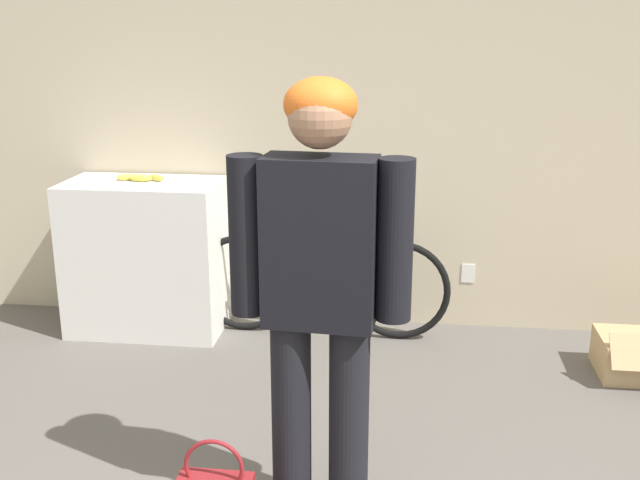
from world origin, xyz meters
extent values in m
cube|color=beige|center=(0.00, 2.79, 1.30)|extent=(8.00, 0.06, 2.60)
cube|color=white|center=(0.55, 2.76, 0.35)|extent=(0.08, 0.01, 0.12)
cube|color=white|center=(-1.43, 2.48, 0.47)|extent=(0.94, 0.52, 0.94)
cylinder|color=black|center=(-0.25, 0.74, 0.41)|extent=(0.15, 0.15, 0.81)
cylinder|color=black|center=(-0.03, 0.74, 0.41)|extent=(0.15, 0.15, 0.81)
cube|color=black|center=(-0.14, 0.74, 1.12)|extent=(0.41, 0.22, 0.61)
cylinder|color=black|center=(-0.40, 0.74, 1.13)|extent=(0.13, 0.13, 0.58)
cylinder|color=black|center=(0.12, 0.74, 1.13)|extent=(0.13, 0.13, 0.58)
sphere|color=#A37556|center=(-0.14, 0.74, 1.56)|extent=(0.22, 0.22, 0.22)
ellipsoid|color=orange|center=(-0.14, 0.75, 1.60)|extent=(0.25, 0.23, 0.19)
torus|color=black|center=(-0.84, 2.52, 0.31)|extent=(0.62, 0.06, 0.62)
torus|color=black|center=(0.12, 2.50, 0.31)|extent=(0.62, 0.06, 0.62)
cylinder|color=#237A38|center=(-0.66, 2.51, 0.29)|extent=(0.37, 0.04, 0.08)
cylinder|color=#237A38|center=(-0.70, 2.52, 0.47)|extent=(0.30, 0.04, 0.35)
cylinder|color=#237A38|center=(-0.52, 2.51, 0.45)|extent=(0.13, 0.04, 0.38)
cylinder|color=#237A38|center=(-0.23, 2.51, 0.44)|extent=(0.51, 0.05, 0.39)
cylinder|color=#237A38|center=(-0.28, 2.51, 0.63)|extent=(0.58, 0.05, 0.05)
cylinder|color=#237A38|center=(0.07, 2.50, 0.46)|extent=(0.15, 0.04, 0.32)
cylinder|color=#237A38|center=(0.03, 2.50, 0.65)|extent=(0.07, 0.04, 0.08)
cylinder|color=#237A38|center=(0.05, 2.50, 0.68)|extent=(0.03, 0.46, 0.02)
ellipsoid|color=black|center=(-0.57, 2.51, 0.66)|extent=(0.22, 0.08, 0.05)
ellipsoid|color=#EAD64C|center=(-1.44, 2.49, 0.96)|extent=(0.14, 0.04, 0.04)
ellipsoid|color=#EAD64C|center=(-1.53, 2.51, 0.96)|extent=(0.13, 0.09, 0.04)
ellipsoid|color=#EAD64C|center=(-1.35, 2.51, 0.96)|extent=(0.13, 0.09, 0.04)
sphere|color=brown|center=(-1.58, 2.52, 0.96)|extent=(0.02, 0.02, 0.02)
torus|color=maroon|center=(-0.50, 0.53, 0.32)|extent=(0.22, 0.02, 0.22)
camera|label=1|loc=(0.16, -1.76, 1.86)|focal=42.00mm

